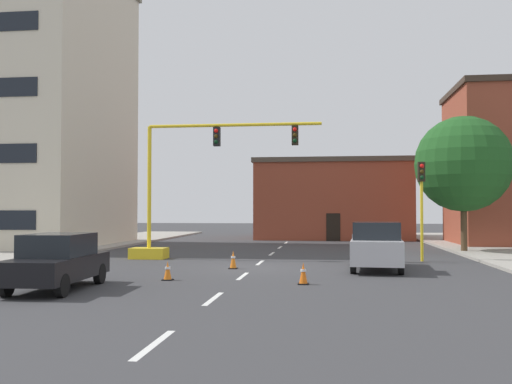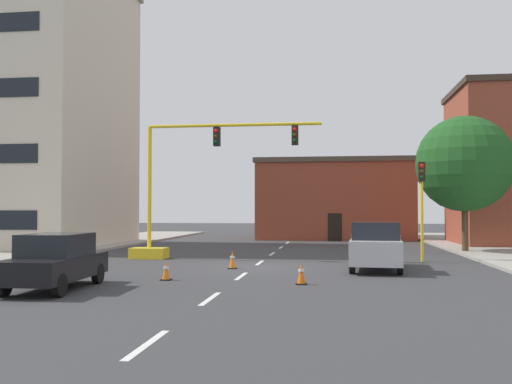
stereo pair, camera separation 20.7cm
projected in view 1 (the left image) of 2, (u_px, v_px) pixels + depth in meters
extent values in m
plane|color=#38383A|center=(253.00, 268.00, 24.50)|extent=(160.00, 160.00, 0.00)
cube|color=#9E998E|center=(49.00, 250.00, 34.11)|extent=(6.00, 56.00, 0.14)
cube|color=silver|center=(154.00, 344.00, 10.62)|extent=(0.16, 2.40, 0.01)
cube|color=silver|center=(213.00, 299.00, 16.07)|extent=(0.16, 2.40, 0.01)
cube|color=silver|center=(243.00, 276.00, 21.53)|extent=(0.16, 2.40, 0.01)
cube|color=silver|center=(260.00, 263.00, 26.98)|extent=(0.16, 2.40, 0.01)
cube|color=silver|center=(272.00, 254.00, 32.44)|extent=(0.16, 2.40, 0.01)
cube|color=silver|center=(280.00, 247.00, 37.89)|extent=(0.16, 2.40, 0.01)
cube|color=silver|center=(286.00, 243.00, 43.34)|extent=(0.16, 2.40, 0.01)
cube|color=brown|center=(333.00, 202.00, 50.60)|extent=(12.89, 9.55, 6.35)
cube|color=#4C4238|center=(333.00, 164.00, 50.70)|extent=(13.19, 9.85, 0.40)
cube|color=black|center=(333.00, 227.00, 45.77)|extent=(1.10, 0.06, 2.20)
cube|color=yellow|center=(149.00, 253.00, 29.26)|extent=(1.80, 1.20, 0.55)
cylinder|color=yellow|center=(149.00, 187.00, 29.37)|extent=(0.20, 0.20, 6.20)
cylinder|color=yellow|center=(234.00, 125.00, 28.91)|extent=(8.77, 0.16, 0.16)
cube|color=black|center=(217.00, 137.00, 29.00)|extent=(0.32, 0.36, 0.95)
sphere|color=red|center=(216.00, 131.00, 28.82)|extent=(0.20, 0.20, 0.20)
sphere|color=#38280A|center=(216.00, 136.00, 28.81)|extent=(0.20, 0.20, 0.20)
sphere|color=black|center=(216.00, 142.00, 28.81)|extent=(0.20, 0.20, 0.20)
cube|color=black|center=(295.00, 135.00, 28.51)|extent=(0.32, 0.36, 0.95)
sphere|color=red|center=(295.00, 129.00, 28.33)|extent=(0.20, 0.20, 0.20)
sphere|color=#38280A|center=(295.00, 135.00, 28.32)|extent=(0.20, 0.20, 0.20)
sphere|color=black|center=(295.00, 141.00, 28.31)|extent=(0.20, 0.20, 0.20)
cylinder|color=yellow|center=(422.00, 212.00, 27.81)|extent=(0.14, 0.14, 4.80)
cube|color=black|center=(421.00, 172.00, 27.87)|extent=(0.32, 0.36, 0.95)
sphere|color=red|center=(422.00, 166.00, 27.69)|extent=(0.20, 0.20, 0.20)
sphere|color=#38280A|center=(422.00, 172.00, 27.68)|extent=(0.20, 0.20, 0.20)
sphere|color=black|center=(422.00, 178.00, 27.67)|extent=(0.20, 0.20, 0.20)
cylinder|color=#4C3823|center=(464.00, 226.00, 32.98)|extent=(0.36, 0.36, 3.06)
sphere|color=#1E511E|center=(463.00, 164.00, 33.09)|extent=(5.51, 5.51, 5.51)
cube|color=#BCBCC1|center=(376.00, 250.00, 24.01)|extent=(2.39, 5.53, 0.95)
cube|color=#1E2328|center=(376.00, 231.00, 23.16)|extent=(1.97, 1.93, 0.70)
cube|color=#BCBCC1|center=(376.00, 235.00, 25.19)|extent=(2.20, 2.95, 0.16)
cylinder|color=black|center=(401.00, 266.00, 22.02)|extent=(0.27, 0.69, 0.68)
cylinder|color=black|center=(353.00, 265.00, 22.38)|extent=(0.27, 0.69, 0.68)
cylinder|color=black|center=(397.00, 258.00, 25.62)|extent=(0.27, 0.69, 0.68)
cylinder|color=black|center=(356.00, 257.00, 25.98)|extent=(0.27, 0.69, 0.68)
cube|color=black|center=(57.00, 268.00, 17.90)|extent=(2.06, 4.58, 0.70)
cube|color=#1E2328|center=(58.00, 245.00, 18.02)|extent=(1.81, 2.38, 0.70)
cylinder|color=black|center=(52.00, 273.00, 19.48)|extent=(0.25, 0.69, 0.68)
cylinder|color=black|center=(100.00, 274.00, 19.35)|extent=(0.25, 0.69, 0.68)
cylinder|color=black|center=(6.00, 285.00, 16.43)|extent=(0.25, 0.69, 0.68)
cylinder|color=black|center=(62.00, 286.00, 16.30)|extent=(0.25, 0.69, 0.68)
cube|color=black|center=(168.00, 280.00, 20.29)|extent=(0.36, 0.36, 0.04)
cone|color=orange|center=(168.00, 270.00, 20.30)|extent=(0.28, 0.28, 0.63)
cylinder|color=white|center=(168.00, 268.00, 20.30)|extent=(0.19, 0.19, 0.08)
cube|color=black|center=(303.00, 284.00, 19.15)|extent=(0.36, 0.36, 0.04)
cone|color=orange|center=(303.00, 273.00, 19.16)|extent=(0.28, 0.28, 0.69)
cylinder|color=white|center=(303.00, 270.00, 19.17)|extent=(0.19, 0.19, 0.08)
cube|color=black|center=(233.00, 268.00, 24.23)|extent=(0.36, 0.36, 0.04)
cone|color=orange|center=(233.00, 259.00, 24.25)|extent=(0.28, 0.28, 0.72)
cylinder|color=white|center=(233.00, 257.00, 24.25)|extent=(0.19, 0.19, 0.08)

